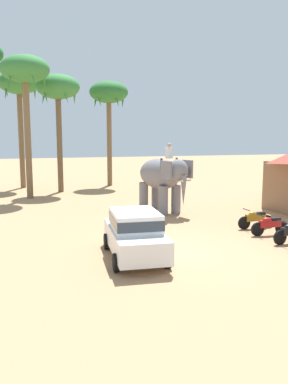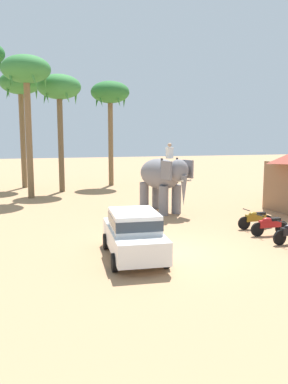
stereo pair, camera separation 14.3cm
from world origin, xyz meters
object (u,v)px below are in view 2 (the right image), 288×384
motorcycle_mid_row (270,225)px  palm_tree_near_hut (26,74)px  motorcycle_fourth_in_row (256,219)px  palm_tree_far_back (59,91)px  elephant_with_mahout (163,177)px  palm_tree_leaning_seaward (20,87)px  car_sedan_foreground (134,233)px  palm_tree_left_of_road (110,96)px

motorcycle_mid_row → palm_tree_near_hut: size_ratio=0.19×
motorcycle_fourth_in_row → palm_tree_near_hut: 17.43m
palm_tree_far_back → elephant_with_mahout: bearing=-63.0°
motorcycle_mid_row → motorcycle_fourth_in_row: same height
palm_tree_far_back → palm_tree_leaning_seaward: bearing=131.1°
car_sedan_foreground → palm_tree_near_hut: palm_tree_near_hut is taller
elephant_with_mahout → motorcycle_fourth_in_row: size_ratio=2.23×
elephant_with_mahout → palm_tree_near_hut: 11.83m
car_sedan_foreground → motorcycle_mid_row: bearing=13.1°
car_sedan_foreground → palm_tree_far_back: bearing=94.6°
car_sedan_foreground → motorcycle_mid_row: size_ratio=2.33×
palm_tree_left_of_road → car_sedan_foreground: bearing=-98.4°
motorcycle_fourth_in_row → palm_tree_leaning_seaward: palm_tree_leaning_seaward is taller
palm_tree_near_hut → palm_tree_left_of_road: (6.54, 5.25, -0.72)m
palm_tree_left_of_road → palm_tree_leaning_seaward: bearing=176.0°
motorcycle_mid_row → palm_tree_near_hut: 18.28m
elephant_with_mahout → palm_tree_leaning_seaward: bearing=121.0°
elephant_with_mahout → car_sedan_foreground: bearing=-115.0°
elephant_with_mahout → palm_tree_far_back: (-4.90, 9.61, 5.52)m
motorcycle_mid_row → palm_tree_leaning_seaward: size_ratio=0.19×
car_sedan_foreground → elephant_with_mahout: 8.43m
car_sedan_foreground → palm_tree_far_back: 18.46m
car_sedan_foreground → motorcycle_fourth_in_row: size_ratio=2.33×
palm_tree_near_hut → palm_tree_leaning_seaward: size_ratio=1.02×
palm_tree_far_back → palm_tree_leaning_seaward: (-2.80, 3.21, 0.53)m
elephant_with_mahout → palm_tree_near_hut: size_ratio=0.42×
motorcycle_fourth_in_row → palm_tree_leaning_seaward: 21.97m
motorcycle_mid_row → palm_tree_leaning_seaward: (-10.60, 18.91, 7.58)m
palm_tree_near_hut → palm_tree_far_back: palm_tree_near_hut is taller
elephant_with_mahout → palm_tree_far_back: size_ratio=0.46×
motorcycle_mid_row → palm_tree_far_back: 18.89m
motorcycle_fourth_in_row → palm_tree_left_of_road: bearing=101.8°
motorcycle_fourth_in_row → palm_tree_far_back: bearing=118.6°
car_sedan_foreground → palm_tree_leaning_seaward: 22.01m
palm_tree_near_hut → palm_tree_leaning_seaward: bearing=95.6°
motorcycle_mid_row → motorcycle_fourth_in_row: 1.27m
palm_tree_left_of_road → palm_tree_far_back: palm_tree_far_back is taller
palm_tree_near_hut → palm_tree_leaning_seaward: palm_tree_near_hut is taller
car_sedan_foreground → palm_tree_left_of_road: size_ratio=0.48×
car_sedan_foreground → palm_tree_left_of_road: 21.17m
elephant_with_mahout → palm_tree_left_of_road: (-0.60, 12.32, 5.52)m
car_sedan_foreground → palm_tree_leaning_seaward: bearing=101.6°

